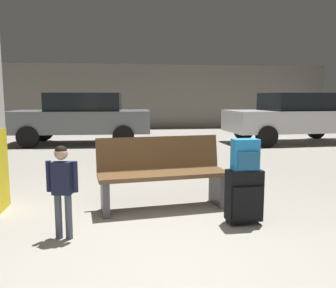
{
  "coord_description": "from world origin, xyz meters",
  "views": [
    {
      "loc": [
        -0.4,
        -2.69,
        1.39
      ],
      "look_at": [
        0.13,
        1.3,
        0.85
      ],
      "focal_mm": 37.47,
      "sensor_mm": 36.0,
      "label": 1
    }
  ],
  "objects_px": {
    "backpack_bright": "(245,155)",
    "bench": "(162,173)",
    "parked_car_far": "(82,117)",
    "parked_car_side": "(296,116)",
    "child": "(62,182)",
    "suitcase": "(244,196)"
  },
  "relations": [
    {
      "from": "backpack_bright",
      "to": "bench",
      "type": "bearing_deg",
      "value": 139.62
    },
    {
      "from": "suitcase",
      "to": "parked_car_far",
      "type": "bearing_deg",
      "value": 109.43
    },
    {
      "from": "suitcase",
      "to": "bench",
      "type": "bearing_deg",
      "value": 139.64
    },
    {
      "from": "backpack_bright",
      "to": "parked_car_side",
      "type": "distance_m",
      "value": 7.63
    },
    {
      "from": "suitcase",
      "to": "child",
      "type": "relative_size",
      "value": 0.65
    },
    {
      "from": "bench",
      "to": "parked_car_far",
      "type": "bearing_deg",
      "value": 104.69
    },
    {
      "from": "backpack_bright",
      "to": "child",
      "type": "height_order",
      "value": "backpack_bright"
    },
    {
      "from": "bench",
      "to": "suitcase",
      "type": "relative_size",
      "value": 2.74
    },
    {
      "from": "suitcase",
      "to": "backpack_bright",
      "type": "relative_size",
      "value": 1.78
    },
    {
      "from": "backpack_bright",
      "to": "parked_car_far",
      "type": "height_order",
      "value": "parked_car_far"
    },
    {
      "from": "backpack_bright",
      "to": "parked_car_side",
      "type": "xyz_separation_m",
      "value": [
        3.96,
        6.52,
        0.03
      ]
    },
    {
      "from": "child",
      "to": "parked_car_far",
      "type": "distance_m",
      "value": 7.29
    },
    {
      "from": "bench",
      "to": "parked_car_side",
      "type": "relative_size",
      "value": 0.39
    },
    {
      "from": "parked_car_side",
      "to": "backpack_bright",
      "type": "bearing_deg",
      "value": -121.24
    },
    {
      "from": "child",
      "to": "parked_car_far",
      "type": "height_order",
      "value": "parked_car_far"
    },
    {
      "from": "parked_car_far",
      "to": "parked_car_side",
      "type": "bearing_deg",
      "value": -5.15
    },
    {
      "from": "child",
      "to": "parked_car_side",
      "type": "distance_m",
      "value": 8.89
    },
    {
      "from": "bench",
      "to": "parked_car_side",
      "type": "distance_m",
      "value": 7.54
    },
    {
      "from": "backpack_bright",
      "to": "child",
      "type": "distance_m",
      "value": 1.92
    },
    {
      "from": "parked_car_far",
      "to": "parked_car_side",
      "type": "relative_size",
      "value": 0.99
    },
    {
      "from": "parked_car_far",
      "to": "bench",
      "type": "bearing_deg",
      "value": -75.31
    },
    {
      "from": "suitcase",
      "to": "parked_car_side",
      "type": "bearing_deg",
      "value": 58.76
    }
  ]
}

